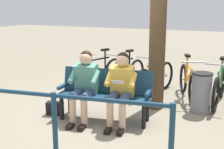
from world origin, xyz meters
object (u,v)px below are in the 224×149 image
object	(u,v)px
tree_trunk	(158,20)
bicycle_black	(188,83)
litter_bin	(201,93)
bicycle_silver	(125,75)
person_companion	(84,83)
person_reading	(121,86)
bicycle_orange	(155,78)
bench	(106,91)
bicycle_green	(100,73)
bicycle_red	(219,87)
handbag	(55,108)

from	to	relation	value
tree_trunk	bicycle_black	xyz separation A→B (m)	(-0.43, -0.80, -1.32)
litter_bin	bicycle_silver	world-z (taller)	bicycle_silver
person_companion	litter_bin	bearing A→B (deg)	-153.32
person_reading	tree_trunk	size ratio (longest dim) A/B	0.36
person_companion	litter_bin	world-z (taller)	person_companion
litter_bin	bicycle_orange	size ratio (longest dim) A/B	0.45
bench	bicycle_green	size ratio (longest dim) A/B	1.02
bicycle_red	bicycle_orange	bearing A→B (deg)	-94.09
handbag	bicycle_black	size ratio (longest dim) A/B	0.19
bicycle_black	bicycle_orange	size ratio (longest dim) A/B	0.94
bench	bicycle_orange	distance (m)	1.86
handbag	litter_bin	xyz separation A→B (m)	(-2.34, -1.33, 0.26)
litter_bin	bicycle_orange	bearing A→B (deg)	-33.12
person_reading	bicycle_red	distance (m)	2.28
bench	person_reading	distance (m)	0.39
tree_trunk	bicycle_red	bearing A→B (deg)	-143.89
bench	bicycle_silver	size ratio (longest dim) A/B	1.00
bench	tree_trunk	xyz separation A→B (m)	(-0.60, -0.94, 1.18)
bench	bicycle_red	size ratio (longest dim) A/B	0.99
bicycle_red	bicycle_black	bearing A→B (deg)	-91.86
tree_trunk	bicycle_silver	bearing A→B (deg)	-40.08
bicycle_black	person_companion	bearing A→B (deg)	-57.25
person_reading	bicycle_black	world-z (taller)	person_reading
bicycle_orange	bicycle_red	bearing A→B (deg)	97.24
tree_trunk	litter_bin	distance (m)	1.55
bench	litter_bin	distance (m)	1.80
bicycle_black	bicycle_green	bearing A→B (deg)	-112.79
handbag	tree_trunk	distance (m)	2.48
litter_bin	bicycle_silver	xyz separation A→B (m)	(1.87, -0.74, -0.02)
person_companion	bicycle_orange	distance (m)	2.15
person_companion	bicycle_orange	world-z (taller)	person_companion
person_reading	bicycle_silver	bearing A→B (deg)	-78.33
bicycle_black	bicycle_silver	world-z (taller)	same
bench	bicycle_black	size ratio (longest dim) A/B	1.06
bicycle_green	bicycle_black	bearing A→B (deg)	106.31
handbag	bench	bearing A→B (deg)	-164.57
person_companion	tree_trunk	bearing A→B (deg)	-137.78
person_companion	bicycle_green	world-z (taller)	person_companion
tree_trunk	bicycle_green	size ratio (longest dim) A/B	2.06
bench	bicycle_red	xyz separation A→B (m)	(-1.67, -1.72, -0.15)
bicycle_orange	litter_bin	bearing A→B (deg)	68.43
person_reading	bicycle_red	size ratio (longest dim) A/B	0.71
bicycle_orange	bicycle_silver	bearing A→B (deg)	-77.75
bicycle_black	bicycle_green	distance (m)	2.09
bench	person_reading	xyz separation A→B (m)	(-0.34, 0.10, 0.16)
handbag	tree_trunk	xyz separation A→B (m)	(-1.51, -1.20, 1.56)
handbag	bicycle_black	world-z (taller)	bicycle_black
tree_trunk	bicycle_orange	xyz separation A→B (m)	(0.31, -0.88, -1.32)
bicycle_red	handbag	bearing A→B (deg)	-52.31
bicycle_green	bicycle_red	bearing A→B (deg)	105.68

